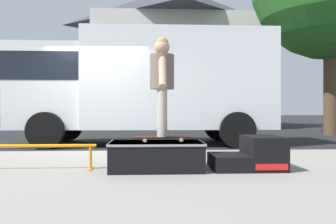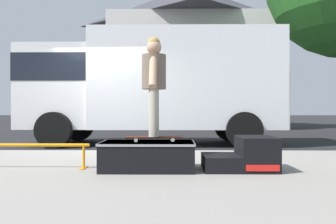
{
  "view_description": "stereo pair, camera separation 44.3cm",
  "coord_description": "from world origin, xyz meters",
  "px_view_note": "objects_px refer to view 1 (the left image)",
  "views": [
    {
      "loc": [
        1.28,
        -7.86,
        0.92
      ],
      "look_at": [
        1.64,
        -1.17,
        0.9
      ],
      "focal_mm": 38.75,
      "sensor_mm": 36.0,
      "label": 1
    },
    {
      "loc": [
        1.72,
        -7.87,
        0.92
      ],
      "look_at": [
        1.64,
        -1.17,
        0.9
      ],
      "focal_mm": 38.75,
      "sensor_mm": 36.0,
      "label": 2
    }
  ],
  "objects_px": {
    "grind_rail": "(37,150)",
    "kicker_ramp": "(252,155)",
    "skateboard": "(162,137)",
    "box_truck": "(143,83)",
    "skate_box": "(156,155)",
    "skater_kid": "(162,78)"
  },
  "relations": [
    {
      "from": "grind_rail",
      "to": "skateboard",
      "type": "relative_size",
      "value": 2.03
    },
    {
      "from": "grind_rail",
      "to": "kicker_ramp",
      "type": "bearing_deg",
      "value": -2.11
    },
    {
      "from": "grind_rail",
      "to": "box_truck",
      "type": "bearing_deg",
      "value": 74.81
    },
    {
      "from": "skateboard",
      "to": "box_truck",
      "type": "xyz_separation_m",
      "value": [
        -0.36,
        5.07,
        1.14
      ]
    },
    {
      "from": "grind_rail",
      "to": "box_truck",
      "type": "relative_size",
      "value": 0.23
    },
    {
      "from": "skateboard",
      "to": "box_truck",
      "type": "height_order",
      "value": "box_truck"
    },
    {
      "from": "box_truck",
      "to": "skate_box",
      "type": "bearing_deg",
      "value": -86.93
    },
    {
      "from": "skateboard",
      "to": "skater_kid",
      "type": "relative_size",
      "value": 0.58
    },
    {
      "from": "skater_kid",
      "to": "skateboard",
      "type": "bearing_deg",
      "value": 0.0
    },
    {
      "from": "skate_box",
      "to": "box_truck",
      "type": "height_order",
      "value": "box_truck"
    },
    {
      "from": "grind_rail",
      "to": "skateboard",
      "type": "distance_m",
      "value": 1.73
    },
    {
      "from": "skate_box",
      "to": "box_truck",
      "type": "relative_size",
      "value": 0.18
    },
    {
      "from": "skate_box",
      "to": "skateboard",
      "type": "xyz_separation_m",
      "value": [
        0.08,
        0.05,
        0.23
      ]
    },
    {
      "from": "grind_rail",
      "to": "skater_kid",
      "type": "height_order",
      "value": "skater_kid"
    },
    {
      "from": "grind_rail",
      "to": "box_truck",
      "type": "xyz_separation_m",
      "value": [
        1.36,
        5.01,
        1.32
      ]
    },
    {
      "from": "kicker_ramp",
      "to": "box_truck",
      "type": "height_order",
      "value": "box_truck"
    },
    {
      "from": "grind_rail",
      "to": "skater_kid",
      "type": "bearing_deg",
      "value": -1.91
    },
    {
      "from": "skateboard",
      "to": "box_truck",
      "type": "relative_size",
      "value": 0.12
    },
    {
      "from": "skateboard",
      "to": "grind_rail",
      "type": "bearing_deg",
      "value": 178.09
    },
    {
      "from": "skate_box",
      "to": "box_truck",
      "type": "bearing_deg",
      "value": 93.07
    },
    {
      "from": "kicker_ramp",
      "to": "grind_rail",
      "type": "bearing_deg",
      "value": 177.89
    },
    {
      "from": "kicker_ramp",
      "to": "skateboard",
      "type": "xyz_separation_m",
      "value": [
        -1.25,
        0.05,
        0.25
      ]
    }
  ]
}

